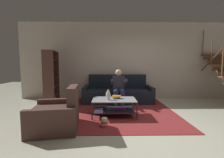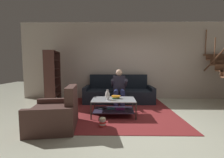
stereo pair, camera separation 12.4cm
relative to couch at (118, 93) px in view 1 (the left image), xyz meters
name	(u,v)px [view 1 (the left image)]	position (x,y,z in m)	size (l,w,h in m)	color
ground	(144,121)	(0.51, -1.90, -0.30)	(16.80, 16.80, 0.00)	beige
back_partition	(130,61)	(0.51, 0.56, 1.15)	(8.40, 0.12, 2.90)	beige
couch	(118,93)	(0.00, 0.00, 0.00)	(2.37, 0.94, 0.95)	black
person_seated_center	(119,86)	(0.00, -0.57, 0.33)	(0.50, 0.58, 1.16)	navy
coffee_table	(114,105)	(-0.17, -1.51, -0.01)	(1.08, 0.65, 0.43)	#B2B7BD
area_rug	(116,108)	(-0.08, -0.89, -0.30)	(3.14, 3.45, 0.01)	maroon
vase	(108,95)	(-0.32, -1.59, 0.25)	(0.12, 0.12, 0.25)	silver
book_stack	(116,97)	(-0.11, -1.44, 0.17)	(0.24, 0.21, 0.07)	#348B55
bookshelf	(50,81)	(-2.27, -0.27, 0.48)	(0.46, 0.94, 1.76)	#54312B
armchair	(57,115)	(-1.35, -2.28, -0.02)	(1.01, 1.06, 0.86)	#50342E
popcorn_tub	(104,122)	(-0.40, -2.20, -0.20)	(0.14, 0.14, 0.20)	red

